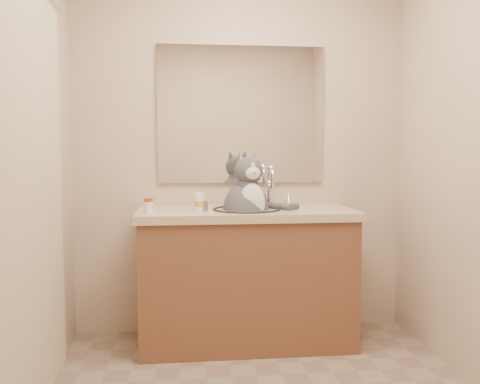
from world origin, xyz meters
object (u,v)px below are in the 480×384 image
Objects in this scene: pill_bottle_redcap at (149,206)px; grey_canister at (205,206)px; pill_bottle_orange at (199,202)px; cat at (247,206)px.

pill_bottle_redcap is 0.34m from grey_canister.
grey_canister is (0.33, 0.06, -0.01)m from pill_bottle_redcap.
pill_bottle_orange reaches higher than pill_bottle_redcap.
grey_canister is (-0.26, -0.05, 0.01)m from cat.
grey_canister is at bearing 10.50° from pill_bottle_redcap.
pill_bottle_redcap is 0.79× the size of pill_bottle_orange.
cat reaches higher than grey_canister.
grey_canister is at bearing -14.60° from pill_bottle_orange.
pill_bottle_redcap is at bearing 176.05° from cat.
pill_bottle_orange is (-0.30, -0.04, 0.03)m from cat.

